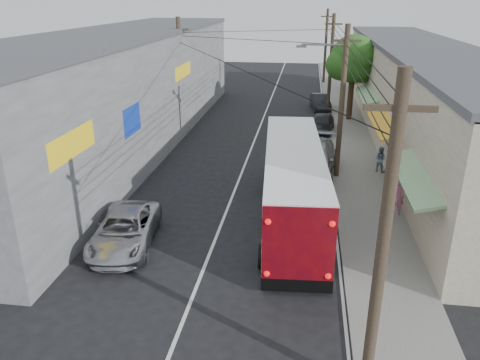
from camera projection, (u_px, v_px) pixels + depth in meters
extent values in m
plane|color=black|center=(183.00, 321.00, 14.27)|extent=(120.00, 120.00, 0.00)
cube|color=slate|center=(350.00, 141.00, 31.81)|extent=(3.00, 80.00, 0.12)
cube|color=beige|center=(419.00, 94.00, 31.98)|extent=(6.00, 40.00, 6.00)
cube|color=#4C4C51|center=(425.00, 47.00, 30.85)|extent=(6.20, 40.00, 0.30)
cube|color=#1B7A1C|center=(417.00, 175.00, 17.72)|extent=(1.39, 6.00, 0.46)
cube|color=orange|center=(386.00, 123.00, 25.09)|extent=(1.39, 6.00, 0.46)
cube|color=#1B7A1C|center=(369.00, 94.00, 32.45)|extent=(1.39, 6.00, 0.46)
cube|color=orange|center=(359.00, 76.00, 39.82)|extent=(1.39, 6.00, 0.46)
cube|color=#1B7A1C|center=(351.00, 64.00, 47.19)|extent=(1.39, 6.00, 0.46)
cube|color=gray|center=(124.00, 90.00, 30.68)|extent=(7.00, 36.00, 7.00)
cube|color=#4C4C51|center=(119.00, 33.00, 29.36)|extent=(7.20, 36.00, 0.30)
cube|color=yellow|center=(71.00, 144.00, 17.08)|extent=(0.12, 3.50, 1.00)
cube|color=#1433A5|center=(131.00, 120.00, 22.82)|extent=(0.12, 2.20, 1.40)
cube|color=yellow|center=(182.00, 71.00, 31.70)|extent=(0.12, 4.00, 0.90)
cylinder|color=#473828|center=(382.00, 252.00, 10.27)|extent=(0.28, 0.28, 8.00)
cube|color=#473828|center=(400.00, 108.00, 9.10)|extent=(1.40, 0.12, 0.12)
cylinder|color=#473828|center=(342.00, 105.00, 24.09)|extent=(0.28, 0.28, 8.00)
cube|color=#473828|center=(347.00, 41.00, 22.92)|extent=(1.40, 0.12, 0.12)
cylinder|color=#473828|center=(331.00, 65.00, 37.91)|extent=(0.28, 0.28, 8.00)
cube|color=#473828|center=(334.00, 24.00, 36.73)|extent=(1.40, 0.12, 0.12)
cylinder|color=#473828|center=(326.00, 47.00, 51.72)|extent=(0.28, 0.28, 8.00)
cube|color=#473828|center=(328.00, 16.00, 50.55)|extent=(1.40, 0.12, 0.12)
cylinder|color=#473828|center=(181.00, 78.00, 31.91)|extent=(0.28, 0.28, 8.00)
cube|color=#473828|center=(178.00, 29.00, 30.73)|extent=(1.40, 0.12, 0.12)
cylinder|color=#59595E|center=(324.00, 45.00, 23.14)|extent=(2.20, 0.10, 0.10)
cube|color=#59595E|center=(301.00, 46.00, 23.32)|extent=(0.50, 0.18, 0.12)
cylinder|color=#3F2B19|center=(351.00, 95.00, 36.59)|extent=(0.44, 0.44, 4.00)
sphere|color=#1C4C14|center=(354.00, 59.00, 35.56)|extent=(3.60, 3.60, 3.60)
sphere|color=#1C4C14|center=(366.00, 66.00, 36.20)|extent=(2.60, 2.60, 2.60)
sphere|color=#1C4C14|center=(342.00, 65.00, 35.46)|extent=(2.40, 2.40, 2.40)
sphere|color=#1C4C14|center=(361.00, 55.00, 34.44)|extent=(2.20, 2.20, 2.20)
sphere|color=#1C4C14|center=(349.00, 55.00, 36.36)|extent=(2.00, 2.00, 2.00)
cube|color=white|center=(292.00, 198.00, 20.29)|extent=(3.10, 11.41, 1.79)
cube|color=black|center=(293.00, 166.00, 20.24)|extent=(3.00, 9.53, 0.94)
cube|color=white|center=(294.00, 155.00, 19.57)|extent=(3.10, 11.41, 0.47)
cube|color=maroon|center=(299.00, 246.00, 14.75)|extent=(2.33, 0.23, 2.72)
cube|color=black|center=(297.00, 285.00, 15.28)|extent=(2.35, 0.25, 0.47)
sphere|color=red|center=(267.00, 273.00, 15.17)|extent=(0.21, 0.21, 0.21)
sphere|color=red|center=(328.00, 276.00, 15.03)|extent=(0.21, 0.21, 0.21)
sphere|color=red|center=(268.00, 222.00, 14.48)|extent=(0.21, 0.21, 0.21)
sphere|color=red|center=(332.00, 224.00, 14.35)|extent=(0.21, 0.21, 0.21)
cylinder|color=black|center=(262.00, 256.00, 16.93)|extent=(0.34, 0.96, 0.94)
cylinder|color=black|center=(328.00, 258.00, 16.77)|extent=(0.34, 0.96, 0.94)
cylinder|color=black|center=(266.00, 186.00, 23.21)|extent=(0.34, 0.96, 0.94)
cylinder|color=black|center=(314.00, 187.00, 23.05)|extent=(0.34, 0.96, 0.94)
cylinder|color=black|center=(267.00, 175.00, 24.52)|extent=(0.34, 0.96, 0.94)
cylinder|color=black|center=(312.00, 177.00, 24.36)|extent=(0.34, 0.96, 0.94)
imported|color=#BBBAC2|center=(125.00, 230.00, 18.39)|extent=(2.83, 5.07, 1.34)
imported|color=#A0A1A8|center=(311.00, 160.00, 25.40)|extent=(3.28, 6.58, 1.84)
imported|color=black|center=(322.00, 123.00, 33.76)|extent=(2.03, 4.12, 1.35)
imported|color=black|center=(320.00, 102.00, 40.67)|extent=(1.89, 4.14, 1.32)
imported|color=#C0658F|center=(397.00, 196.00, 20.73)|extent=(0.69, 0.54, 1.68)
imported|color=#7C95B5|center=(380.00, 159.00, 25.90)|extent=(0.86, 0.80, 1.41)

